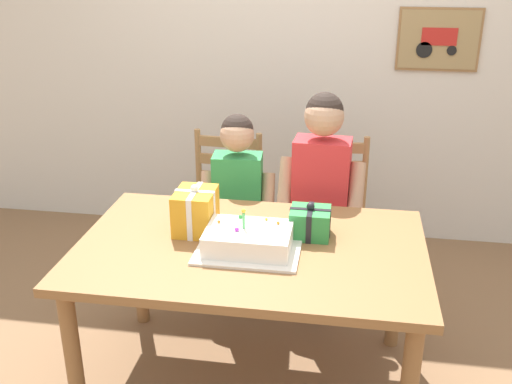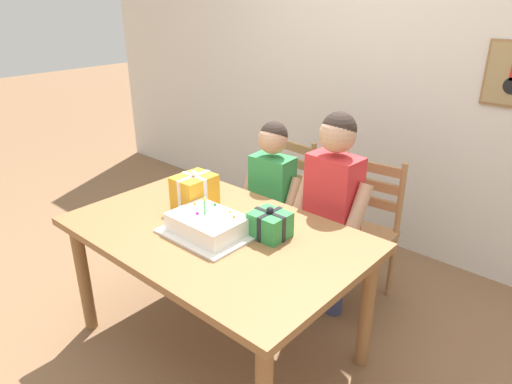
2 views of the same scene
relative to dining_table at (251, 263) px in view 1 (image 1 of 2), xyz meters
name	(u,v)px [view 1 (image 1 of 2)]	position (x,y,z in m)	size (l,w,h in m)	color
ground_plane	(251,380)	(0.00, 0.00, -0.64)	(20.00, 20.00, 0.00)	#846042
back_wall	(294,49)	(0.00, 1.74, 0.66)	(6.40, 0.11, 2.60)	silver
dining_table	(251,263)	(0.00, 0.00, 0.00)	(1.51, 0.97, 0.73)	olive
birthday_cake	(249,241)	(0.00, -0.05, 0.14)	(0.44, 0.34, 0.19)	white
gift_box_red_large	(196,211)	(-0.27, 0.11, 0.18)	(0.18, 0.22, 0.23)	gold
gift_box_beside_cake	(310,222)	(0.25, 0.14, 0.15)	(0.18, 0.17, 0.16)	#2D8E42
chair_left	(222,211)	(-0.32, 0.90, -0.17)	(0.45, 0.45, 0.92)	#A87A4C
chair_right	(331,218)	(0.32, 0.90, -0.17)	(0.46, 0.46, 0.92)	#A87A4C
child_older	(321,185)	(0.26, 0.67, 0.12)	(0.46, 0.27, 1.26)	#38426B
child_younger	(238,194)	(-0.18, 0.67, 0.04)	(0.42, 0.24, 1.13)	#38426B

